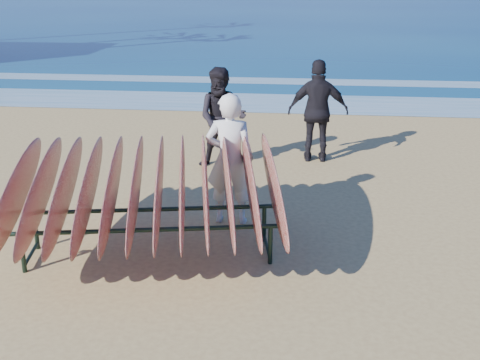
# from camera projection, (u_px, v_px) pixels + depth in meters

# --- Properties ---
(ground) EXTENTS (120.00, 120.00, 0.00)m
(ground) POSITION_uv_depth(u_px,v_px,m) (232.00, 279.00, 7.05)
(ground) COLOR tan
(ground) RESTS_ON ground
(ocean) EXTENTS (160.00, 160.00, 0.00)m
(ocean) POSITION_uv_depth(u_px,v_px,m) (301.00, 8.00, 58.69)
(ocean) COLOR navy
(ocean) RESTS_ON ground
(foam_near) EXTENTS (160.00, 160.00, 0.00)m
(foam_near) POSITION_uv_depth(u_px,v_px,m) (277.00, 103.00, 16.44)
(foam_near) COLOR white
(foam_near) RESTS_ON ground
(foam_far) EXTENTS (160.00, 160.00, 0.00)m
(foam_far) POSITION_uv_depth(u_px,v_px,m) (283.00, 81.00, 19.72)
(foam_far) COLOR white
(foam_far) RESTS_ON ground
(surfboard_rack) EXTENTS (3.63, 3.32, 1.45)m
(surfboard_rack) POSITION_uv_depth(u_px,v_px,m) (147.00, 189.00, 7.32)
(surfboard_rack) COLOR black
(surfboard_rack) RESTS_ON ground
(person_white) EXTENTS (0.68, 0.45, 1.87)m
(person_white) POSITION_uv_depth(u_px,v_px,m) (230.00, 159.00, 8.37)
(person_white) COLOR white
(person_white) RESTS_ON ground
(person_dark_a) EXTENTS (0.90, 0.71, 1.83)m
(person_dark_a) POSITION_uv_depth(u_px,v_px,m) (222.00, 118.00, 10.79)
(person_dark_a) COLOR black
(person_dark_a) RESTS_ON ground
(person_dark_b) EXTENTS (1.13, 0.49, 1.91)m
(person_dark_b) POSITION_uv_depth(u_px,v_px,m) (318.00, 111.00, 11.16)
(person_dark_b) COLOR black
(person_dark_b) RESTS_ON ground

